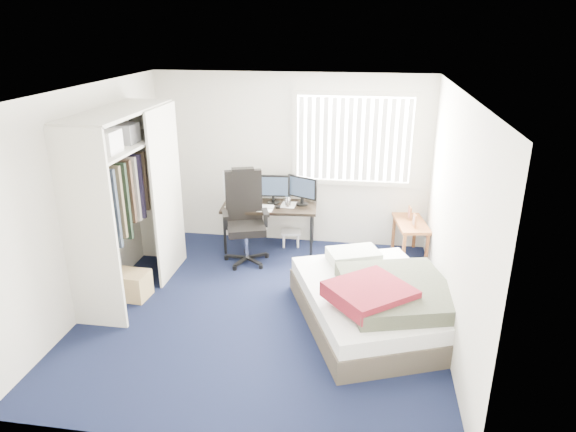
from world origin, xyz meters
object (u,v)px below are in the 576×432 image
at_px(desk, 270,202).
at_px(bed, 376,301).
at_px(office_chair, 245,226).
at_px(nightstand, 411,226).

relative_size(desk, bed, 0.60).
bearing_deg(desk, bed, -50.32).
height_order(desk, office_chair, office_chair).
distance_m(office_chair, bed, 2.28).
bearing_deg(office_chair, nightstand, 10.39).
distance_m(nightstand, bed, 1.88).
xyz_separation_m(nightstand, bed, (-0.47, -1.80, -0.20)).
relative_size(office_chair, bed, 0.55).
bearing_deg(office_chair, bed, -37.81).
distance_m(desk, bed, 2.44).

